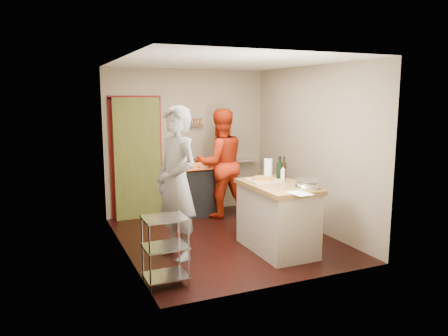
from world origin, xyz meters
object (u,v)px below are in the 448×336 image
(island, at_px, (277,216))
(person_red, at_px, (220,163))
(wire_shelving, at_px, (165,247))
(person_stripe, at_px, (177,183))
(stove, at_px, (197,191))

(island, relative_size, person_red, 0.73)
(person_red, bearing_deg, wire_shelving, 54.40)
(island, xyz_separation_m, person_red, (-0.03, 1.93, 0.46))
(island, bearing_deg, person_stripe, 167.05)
(wire_shelving, distance_m, person_stripe, 1.03)
(island, height_order, person_red, person_red)
(stove, xyz_separation_m, person_red, (0.37, -0.22, 0.50))
(stove, height_order, person_stripe, person_stripe)
(wire_shelving, relative_size, island, 0.57)
(island, bearing_deg, wire_shelving, -164.87)
(wire_shelving, bearing_deg, person_red, 54.76)
(stove, bearing_deg, wire_shelving, -116.85)
(wire_shelving, distance_m, island, 1.79)
(wire_shelving, xyz_separation_m, person_stripe, (0.39, 0.78, 0.56))
(stove, distance_m, wire_shelving, 2.94)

